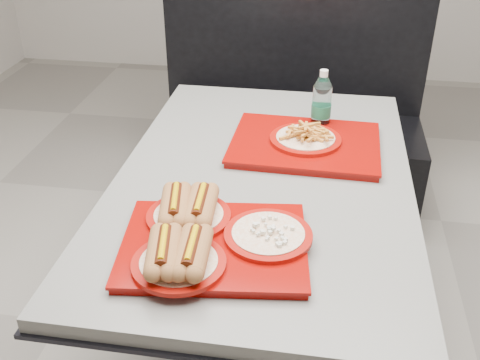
% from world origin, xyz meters
% --- Properties ---
extents(ground, '(6.00, 6.00, 0.00)m').
position_xyz_m(ground, '(0.00, 0.00, 0.00)').
color(ground, gray).
rests_on(ground, ground).
extents(diner_table, '(0.92, 1.42, 0.75)m').
position_xyz_m(diner_table, '(0.00, 0.00, 0.58)').
color(diner_table, black).
rests_on(diner_table, ground).
extents(booth_bench, '(1.30, 0.57, 1.35)m').
position_xyz_m(booth_bench, '(0.00, 1.09, 0.40)').
color(booth_bench, black).
rests_on(booth_bench, ground).
extents(tray_near, '(0.50, 0.42, 0.10)m').
position_xyz_m(tray_near, '(-0.10, -0.39, 0.79)').
color(tray_near, '#800703').
rests_on(tray_near, diner_table).
extents(tray_far, '(0.50, 0.40, 0.10)m').
position_xyz_m(tray_far, '(0.12, 0.19, 0.78)').
color(tray_far, '#800703').
rests_on(tray_far, diner_table).
extents(water_bottle, '(0.07, 0.07, 0.22)m').
position_xyz_m(water_bottle, '(0.16, 0.35, 0.85)').
color(water_bottle, silver).
rests_on(water_bottle, diner_table).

